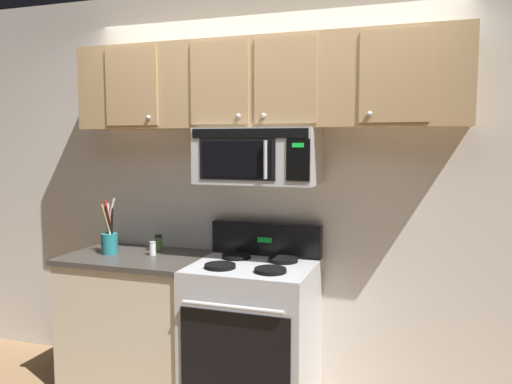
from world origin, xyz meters
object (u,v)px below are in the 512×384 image
(stove_range, at_px, (253,331))
(salt_shaker, at_px, (152,248))
(over_range_microwave, at_px, (258,156))
(spice_jar, at_px, (158,243))
(utensil_crock_teal, at_px, (110,239))

(stove_range, distance_m, salt_shaker, 0.87)
(salt_shaker, bearing_deg, stove_range, -2.58)
(over_range_microwave, xyz_separation_m, salt_shaker, (-0.73, -0.08, -0.63))
(stove_range, distance_m, spice_jar, 0.91)
(stove_range, height_order, over_range_microwave, over_range_microwave)
(over_range_microwave, relative_size, salt_shaker, 8.13)
(stove_range, relative_size, spice_jar, 9.80)
(utensil_crock_teal, relative_size, spice_jar, 3.36)
(stove_range, xyz_separation_m, over_range_microwave, (-0.00, 0.12, 1.11))
(spice_jar, bearing_deg, salt_shaker, -78.02)
(over_range_microwave, relative_size, spice_jar, 6.65)
(stove_range, height_order, spice_jar, stove_range)
(over_range_microwave, xyz_separation_m, spice_jar, (-0.75, 0.05, -0.62))
(stove_range, relative_size, over_range_microwave, 1.47)
(stove_range, relative_size, utensil_crock_teal, 2.92)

